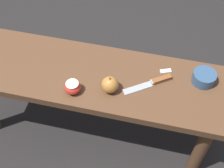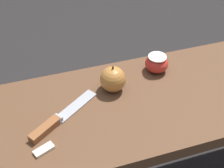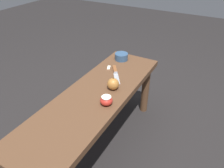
# 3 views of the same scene
# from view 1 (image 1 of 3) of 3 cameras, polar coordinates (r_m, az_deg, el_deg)

# --- Properties ---
(ground_plane) EXTENTS (8.00, 8.00, 0.00)m
(ground_plane) POSITION_cam_1_polar(r_m,az_deg,el_deg) (1.85, -3.04, -7.69)
(ground_plane) COLOR black
(wooden_bench) EXTENTS (1.26, 0.38, 0.48)m
(wooden_bench) POSITION_cam_1_polar(r_m,az_deg,el_deg) (1.52, -3.67, -0.12)
(wooden_bench) COLOR brown
(wooden_bench) RESTS_ON ground_plane
(knife) EXTENTS (0.21, 0.16, 0.02)m
(knife) POSITION_cam_1_polar(r_m,az_deg,el_deg) (1.43, 7.81, 0.39)
(knife) COLOR #9EA0A5
(knife) RESTS_ON wooden_bench
(apple_whole) EXTENTS (0.08, 0.08, 0.09)m
(apple_whole) POSITION_cam_1_polar(r_m,az_deg,el_deg) (1.37, -0.37, -0.13)
(apple_whole) COLOR #B27233
(apple_whole) RESTS_ON wooden_bench
(apple_cut) EXTENTS (0.07, 0.07, 0.05)m
(apple_cut) POSITION_cam_1_polar(r_m,az_deg,el_deg) (1.38, -7.21, -0.58)
(apple_cut) COLOR red
(apple_cut) RESTS_ON wooden_bench
(apple_slice_near_knife) EXTENTS (0.06, 0.04, 0.01)m
(apple_slice_near_knife) POSITION_cam_1_polar(r_m,az_deg,el_deg) (1.48, 9.80, 2.34)
(apple_slice_near_knife) COLOR white
(apple_slice_near_knife) RESTS_ON wooden_bench
(bowl) EXTENTS (0.10, 0.10, 0.05)m
(bowl) POSITION_cam_1_polar(r_m,az_deg,el_deg) (1.47, 16.47, 1.14)
(bowl) COLOR #335175
(bowl) RESTS_ON wooden_bench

